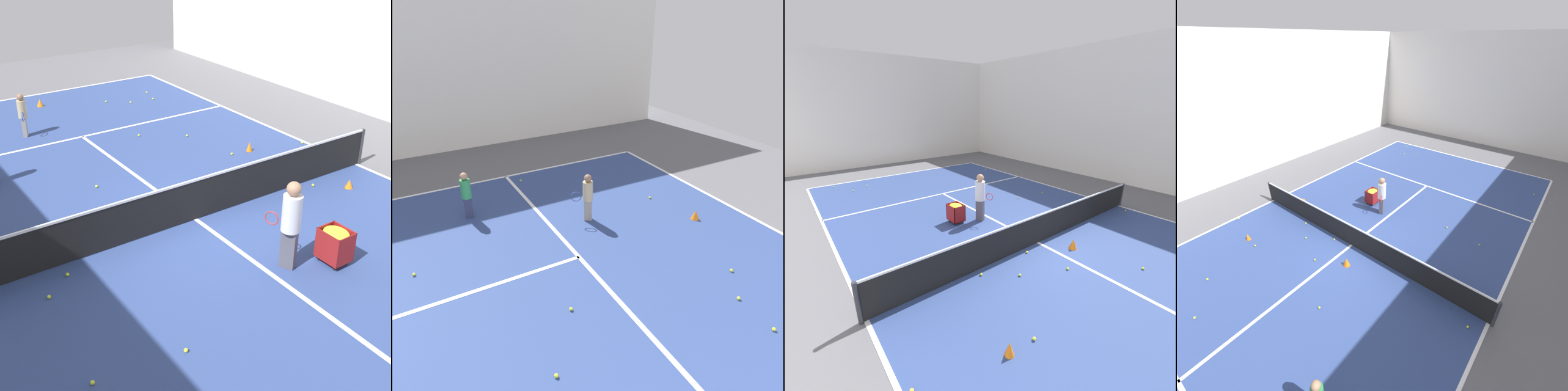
% 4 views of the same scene
% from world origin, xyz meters
% --- Properties ---
extents(ground_plane, '(33.28, 33.28, 0.00)m').
position_xyz_m(ground_plane, '(0.00, 0.00, 0.00)').
color(ground_plane, '#5B5B60').
extents(court_playing_area, '(10.58, 22.23, 0.00)m').
position_xyz_m(court_playing_area, '(0.00, 0.00, 0.00)').
color(court_playing_area, navy).
rests_on(court_playing_area, ground).
extents(line_baseline_near, '(10.58, 0.10, 0.00)m').
position_xyz_m(line_baseline_near, '(0.00, -11.12, 0.01)').
color(line_baseline_near, white).
rests_on(line_baseline_near, ground).
extents(line_sideline_left, '(0.10, 22.23, 0.00)m').
position_xyz_m(line_sideline_left, '(-5.29, 0.00, 0.01)').
color(line_sideline_left, white).
rests_on(line_sideline_left, ground).
extents(line_service_near, '(10.58, 0.10, 0.00)m').
position_xyz_m(line_service_near, '(0.00, -6.11, 0.01)').
color(line_service_near, white).
rests_on(line_service_near, ground).
extents(line_centre_service, '(0.10, 12.23, 0.00)m').
position_xyz_m(line_centre_service, '(0.00, 0.00, 0.01)').
color(line_centre_service, white).
rests_on(line_centre_service, ground).
extents(tennis_net, '(10.88, 0.10, 1.00)m').
position_xyz_m(tennis_net, '(0.00, 0.00, 0.52)').
color(tennis_net, '#2D2D33').
rests_on(tennis_net, ground).
extents(player_near_baseline, '(0.36, 0.61, 1.33)m').
position_xyz_m(player_near_baseline, '(1.41, -7.13, 0.76)').
color(player_near_baseline, gray).
rests_on(player_near_baseline, ground).
extents(coach_at_net, '(0.51, 0.68, 1.82)m').
position_xyz_m(coach_at_net, '(-0.42, 2.51, 1.04)').
color(coach_at_net, '#4C4C56').
rests_on(coach_at_net, ground).
extents(ball_cart, '(0.49, 0.58, 0.74)m').
position_xyz_m(ball_cart, '(-1.26, 2.90, 0.52)').
color(ball_cart, maroon).
rests_on(ball_cart, ground).
extents(training_cone_0, '(0.25, 0.25, 0.31)m').
position_xyz_m(training_cone_0, '(0.57, -0.90, 0.16)').
color(training_cone_0, orange).
rests_on(training_cone_0, ground).
extents(training_cone_1, '(0.22, 0.22, 0.26)m').
position_xyz_m(training_cone_1, '(0.01, -9.70, 0.13)').
color(training_cone_1, orange).
rests_on(training_cone_1, ground).
extents(training_cone_2, '(0.20, 0.20, 0.23)m').
position_xyz_m(training_cone_2, '(-4.02, 0.87, 0.12)').
color(training_cone_2, orange).
rests_on(training_cone_2, ground).
extents(training_cone_3, '(0.18, 0.18, 0.28)m').
position_xyz_m(training_cone_3, '(-3.49, -2.36, 0.15)').
color(training_cone_3, orange).
rests_on(training_cone_3, ground).
extents(tennis_ball_0, '(0.07, 0.07, 0.07)m').
position_xyz_m(tennis_ball_0, '(-2.49, -0.25, 0.04)').
color(tennis_ball_0, yellow).
rests_on(tennis_ball_0, ground).
extents(tennis_ball_3, '(0.07, 0.07, 0.07)m').
position_xyz_m(tennis_ball_3, '(-1.71, -0.88, 0.04)').
color(tennis_ball_3, yellow).
rests_on(tennis_ball_3, ground).
extents(tennis_ball_4, '(0.07, 0.07, 0.07)m').
position_xyz_m(tennis_ball_4, '(2.46, 3.33, 0.04)').
color(tennis_ball_4, yellow).
rests_on(tennis_ball_4, ground).
extents(tennis_ball_6, '(0.07, 0.07, 0.07)m').
position_xyz_m(tennis_ball_6, '(3.73, 0.85, 0.04)').
color(tennis_ball_6, yellow).
rests_on(tennis_ball_6, ground).
extents(tennis_ball_7, '(0.07, 0.07, 0.07)m').
position_xyz_m(tennis_ball_7, '(3.94, 3.11, 0.04)').
color(tennis_ball_7, yellow).
rests_on(tennis_ball_7, ground).
extents(tennis_ball_8, '(0.07, 0.07, 0.07)m').
position_xyz_m(tennis_ball_8, '(-0.49, -1.46, 0.04)').
color(tennis_ball_8, yellow).
rests_on(tennis_ball_8, ground).
extents(tennis_ball_9, '(0.07, 0.07, 0.07)m').
position_xyz_m(tennis_ball_9, '(1.14, -2.69, 0.04)').
color(tennis_ball_9, yellow).
rests_on(tennis_ball_9, ground).
extents(tennis_ball_10, '(0.07, 0.07, 0.07)m').
position_xyz_m(tennis_ball_10, '(-2.80, -8.21, 0.04)').
color(tennis_ball_10, yellow).
rests_on(tennis_ball_10, ground).
extents(tennis_ball_11, '(0.07, 0.07, 0.07)m').
position_xyz_m(tennis_ball_11, '(-1.44, -5.17, 0.04)').
color(tennis_ball_11, yellow).
rests_on(tennis_ball_11, ground).
extents(tennis_ball_13, '(0.07, 0.07, 0.07)m').
position_xyz_m(tennis_ball_13, '(3.20, 0.40, 0.04)').
color(tennis_ball_13, yellow).
rests_on(tennis_ball_13, ground).
extents(tennis_ball_14, '(0.07, 0.07, 0.07)m').
position_xyz_m(tennis_ball_14, '(-2.90, -2.41, 0.04)').
color(tennis_ball_14, yellow).
rests_on(tennis_ball_14, ground).
extents(tennis_ball_15, '(0.07, 0.07, 0.07)m').
position_xyz_m(tennis_ball_15, '(-3.35, 0.30, 0.04)').
color(tennis_ball_15, yellow).
rests_on(tennis_ball_15, ground).
extents(tennis_ball_18, '(0.07, 0.07, 0.07)m').
position_xyz_m(tennis_ball_18, '(-2.63, -4.31, 0.04)').
color(tennis_ball_18, yellow).
rests_on(tennis_ball_18, ground).
extents(tennis_ball_19, '(0.07, 0.07, 0.07)m').
position_xyz_m(tennis_ball_19, '(-2.10, -8.78, 0.04)').
color(tennis_ball_19, yellow).
rests_on(tennis_ball_19, ground).
extents(tennis_ball_20, '(0.07, 0.07, 0.07)m').
position_xyz_m(tennis_ball_20, '(-0.74, -0.22, 0.04)').
color(tennis_ball_20, yellow).
rests_on(tennis_ball_20, ground).
extents(tennis_ball_21, '(0.07, 0.07, 0.07)m').
position_xyz_m(tennis_ball_21, '(-3.67, -8.12, 0.04)').
color(tennis_ball_21, yellow).
rests_on(tennis_ball_21, ground).
extents(tennis_ball_23, '(0.07, 0.07, 0.07)m').
position_xyz_m(tennis_ball_23, '(-3.87, -8.93, 0.04)').
color(tennis_ball_23, yellow).
rests_on(tennis_ball_23, ground).
extents(tennis_ball_24, '(0.07, 0.07, 0.07)m').
position_xyz_m(tennis_ball_24, '(-5.13, -1.90, 0.04)').
color(tennis_ball_24, yellow).
rests_on(tennis_ball_24, ground).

